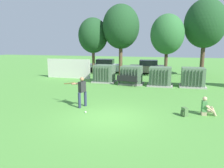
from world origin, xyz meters
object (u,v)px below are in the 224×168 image
at_px(transformer_east, 193,78).
at_px(backpack, 184,112).
at_px(seated_spectator, 206,108).
at_px(transformer_mid_west, 132,75).
at_px(parked_car_leftmost, 104,66).
at_px(sports_ball, 86,112).
at_px(park_bench, 127,80).
at_px(transformer_west, 104,74).
at_px(parked_car_left_of_center, 147,67).
at_px(transformer_mid_east, 160,77).
at_px(batter, 81,90).

bearing_deg(transformer_east, backpack, -98.13).
bearing_deg(seated_spectator, transformer_mid_west, 125.23).
bearing_deg(parked_car_leftmost, seated_spectator, -55.73).
xyz_separation_m(transformer_mid_west, sports_ball, (-0.94, -8.53, -0.74)).
height_order(transformer_east, park_bench, transformer_east).
xyz_separation_m(transformer_east, backpack, (-1.11, -7.79, -0.57)).
height_order(sports_ball, seated_spectator, seated_spectator).
xyz_separation_m(transformer_mid_west, backpack, (4.04, -7.68, -0.57)).
relative_size(transformer_east, sports_ball, 23.33).
distance_m(transformer_mid_west, sports_ball, 8.62).
relative_size(transformer_east, backpack, 4.77).
bearing_deg(parked_car_leftmost, transformer_east, -35.86).
relative_size(transformer_west, park_bench, 1.14).
distance_m(park_bench, parked_car_left_of_center, 8.29).
bearing_deg(seated_spectator, transformer_east, 89.66).
relative_size(transformer_mid_east, park_bench, 1.14).
xyz_separation_m(transformer_east, sports_ball, (-6.09, -8.64, -0.74)).
relative_size(transformer_mid_east, transformer_east, 1.00).
distance_m(transformer_mid_west, park_bench, 1.05).
bearing_deg(batter, parked_car_leftmost, 102.24).
bearing_deg(backpack, park_bench, 122.47).
relative_size(backpack, parked_car_left_of_center, 0.10).
xyz_separation_m(park_bench, parked_car_leftmost, (-4.57, 8.29, 0.22)).
height_order(transformer_east, backpack, transformer_east).
bearing_deg(parked_car_leftmost, park_bench, -61.13).
bearing_deg(seated_spectator, transformer_west, 135.83).
distance_m(park_bench, parked_car_leftmost, 9.47).
relative_size(transformer_west, transformer_mid_east, 1.00).
xyz_separation_m(transformer_west, transformer_mid_west, (2.63, -0.28, 0.00)).
bearing_deg(parked_car_left_of_center, transformer_mid_east, -76.13).
bearing_deg(parked_car_leftmost, backpack, -59.49).
relative_size(transformer_mid_east, sports_ball, 23.33).
bearing_deg(transformer_west, parked_car_left_of_center, 64.51).
bearing_deg(sports_ball, park_bench, 84.52).
xyz_separation_m(batter, parked_car_leftmost, (-3.22, 14.85, -0.22)).
distance_m(sports_ball, seated_spectator, 6.19).
relative_size(transformer_west, batter, 1.21).
relative_size(transformer_west, parked_car_leftmost, 0.49).
relative_size(transformer_mid_west, batter, 1.21).
relative_size(transformer_east, seated_spectator, 2.18).
bearing_deg(transformer_west, parked_car_leftmost, 107.14).
height_order(transformer_mid_west, backpack, transformer_mid_west).
height_order(batter, parked_car_left_of_center, batter).
bearing_deg(sports_ball, transformer_mid_east, 67.72).
bearing_deg(transformer_mid_east, park_bench, -162.21).
bearing_deg(transformer_east, transformer_mid_west, -178.79).
xyz_separation_m(seated_spectator, parked_car_left_of_center, (-4.42, 14.46, 0.38)).
xyz_separation_m(seated_spectator, parked_car_leftmost, (-9.89, 14.52, 0.38)).
distance_m(batter, parked_car_left_of_center, 14.97).
xyz_separation_m(park_bench, backpack, (4.25, -6.68, -0.32)).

